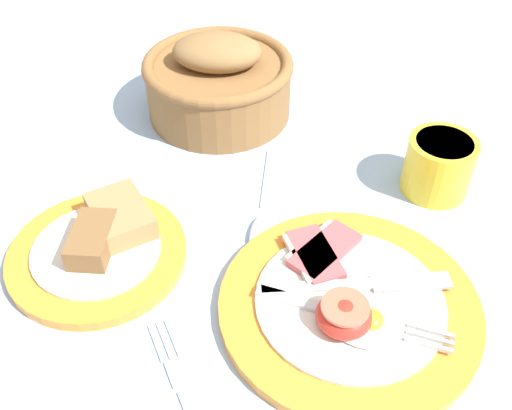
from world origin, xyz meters
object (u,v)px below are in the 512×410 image
fork_on_cloth (191,407)px  breakfast_plate (348,304)px  bread_basket (219,81)px  teaspoon_by_saucer (263,220)px  bread_plate (101,246)px  sugar_cup (439,164)px

fork_on_cloth → breakfast_plate: bearing=-77.9°
bread_basket → teaspoon_by_saucer: size_ratio=1.04×
bread_plate → sugar_cup: (0.31, 0.24, 0.02)m
breakfast_plate → fork_on_cloth: 0.18m
breakfast_plate → bread_basket: (-0.25, 0.26, 0.04)m
breakfast_plate → fork_on_cloth: bearing=-122.4°
breakfast_plate → bread_basket: bearing=133.9°
bread_plate → fork_on_cloth: bearing=-36.9°
sugar_cup → teaspoon_by_saucer: bearing=-141.9°
fork_on_cloth → bread_basket: bearing=-24.3°
fork_on_cloth → sugar_cup: bearing=-66.8°
bread_basket → teaspoon_by_saucer: (0.14, -0.18, -0.04)m
sugar_cup → teaspoon_by_saucer: size_ratio=0.41×
breakfast_plate → bread_basket: 0.37m
sugar_cup → fork_on_cloth: sugar_cup is taller
breakfast_plate → fork_on_cloth: size_ratio=1.76×
bread_basket → fork_on_cloth: bearing=-68.9°
teaspoon_by_saucer → fork_on_cloth: size_ratio=1.33×
breakfast_plate → fork_on_cloth: (-0.09, -0.15, -0.01)m
breakfast_plate → bread_plate: bearing=-174.5°
fork_on_cloth → bread_plate: bearing=7.7°
bread_plate → fork_on_cloth: (0.16, -0.12, -0.01)m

